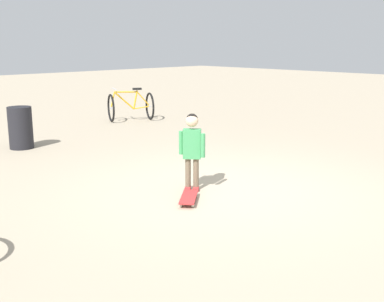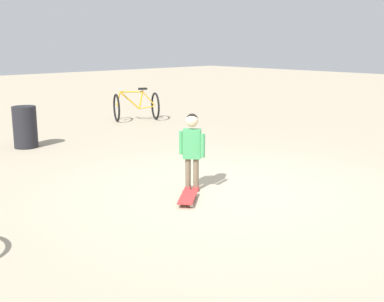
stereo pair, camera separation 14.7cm
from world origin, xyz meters
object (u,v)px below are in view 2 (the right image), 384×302
(trash_bin, at_px, (25,127))
(child_person, at_px, (192,143))
(bicycle_mid, at_px, (136,106))
(skateboard, at_px, (188,197))

(trash_bin, bearing_deg, child_person, -174.08)
(bicycle_mid, distance_m, trash_bin, 3.73)
(child_person, bearing_deg, skateboard, 130.78)
(child_person, relative_size, trash_bin, 1.33)
(skateboard, bearing_deg, bicycle_mid, -31.31)
(child_person, height_order, trash_bin, child_person)
(bicycle_mid, height_order, trash_bin, bicycle_mid)
(skateboard, xyz_separation_m, trash_bin, (4.55, 0.05, 0.34))
(skateboard, relative_size, bicycle_mid, 0.45)
(bicycle_mid, bearing_deg, child_person, 150.15)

